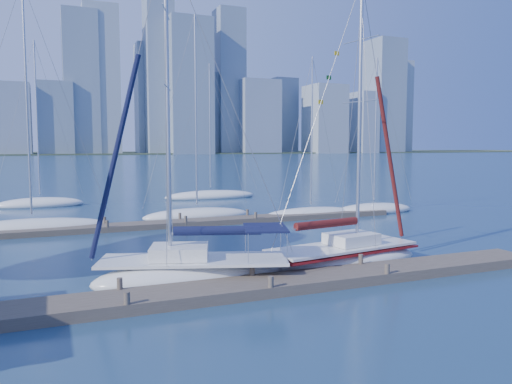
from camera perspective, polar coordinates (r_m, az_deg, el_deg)
name	(u,v)px	position (r m, az deg, el deg)	size (l,w,h in m)	color
ground	(261,291)	(18.94, 0.58, -11.29)	(700.00, 700.00, 0.00)	#172E4B
near_dock	(261,286)	(18.89, 0.58, -10.71)	(26.00, 2.00, 0.40)	#4A4036
far_dock	(197,222)	(34.35, -6.74, -3.46)	(30.00, 1.80, 0.36)	#4A4036
far_shore	(64,154)	(336.84, -21.12, 4.09)	(800.00, 100.00, 1.50)	#38472D
sailboat_navy	(194,254)	(20.13, -7.15, -7.02)	(8.38, 4.97, 13.71)	silver
sailboat_maroon	(343,241)	(23.00, 9.87, -5.56)	(8.00, 3.72, 13.25)	silver
bg_boat_0	(32,227)	(34.47, -24.21, -3.68)	(9.60, 3.32, 15.68)	silver
bg_boat_2	(197,215)	(37.28, -6.76, -2.59)	(8.19, 2.84, 15.13)	silver
bg_boat_4	(311,213)	(38.52, 6.30, -2.41)	(7.74, 5.00, 12.36)	silver
bg_boat_5	(374,209)	(41.40, 13.32, -1.94)	(7.20, 2.69, 12.67)	silver
bg_boat_6	(40,203)	(48.15, -23.42, -1.19)	(7.58, 3.59, 14.84)	silver
bg_boat_7	(211,196)	(51.24, -5.21, -0.42)	(9.64, 6.21, 13.98)	silver
skyline	(103,95)	(309.87, -17.12, 10.54)	(502.94, 51.31, 111.99)	gray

